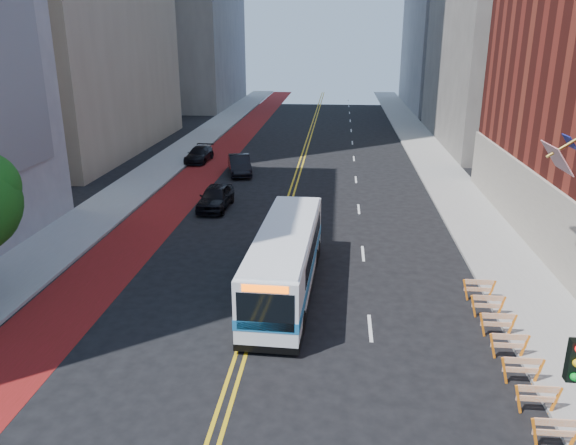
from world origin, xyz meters
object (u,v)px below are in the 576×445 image
(transit_bus, at_px, (286,259))
(car_b, at_px, (240,165))
(car_c, at_px, (199,154))
(car_a, at_px, (216,197))

(transit_bus, distance_m, car_b, 22.72)
(transit_bus, bearing_deg, car_c, 113.67)
(transit_bus, bearing_deg, car_a, 117.66)
(transit_bus, xyz_separation_m, car_c, (-10.44, 26.31, -0.91))
(car_b, bearing_deg, car_c, 121.15)
(car_c, bearing_deg, car_b, -41.63)
(car_a, bearing_deg, car_b, 92.16)
(car_c, bearing_deg, transit_bus, -65.66)
(transit_bus, xyz_separation_m, car_a, (-5.86, 12.22, -0.79))
(car_b, bearing_deg, transit_bus, -89.35)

